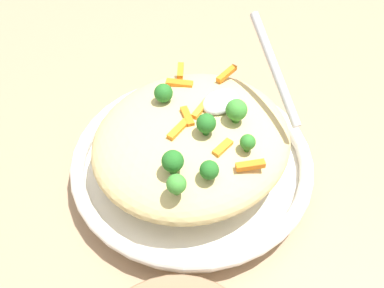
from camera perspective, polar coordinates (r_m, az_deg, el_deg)
ground_plane at (r=0.66m, az=0.00°, el=-3.81°), size 2.40×2.40×0.00m
serving_bowl at (r=0.64m, az=0.00°, el=-2.52°), size 0.34×0.34×0.04m
pasta_mound at (r=0.60m, az=0.00°, el=0.49°), size 0.28×0.25×0.07m
carrot_piece_0 at (r=0.56m, az=-1.38°, el=1.62°), size 0.04×0.02×0.01m
carrot_piece_1 at (r=0.58m, az=-0.84°, el=3.39°), size 0.02×0.03×0.01m
carrot_piece_2 at (r=0.63m, az=-1.62°, el=7.75°), size 0.03×0.04×0.01m
carrot_piece_3 at (r=0.55m, az=4.02°, el=-0.45°), size 0.03×0.01×0.01m
carrot_piece_4 at (r=0.59m, az=1.12°, el=4.47°), size 0.04×0.02×0.01m
carrot_piece_5 at (r=0.65m, az=4.45°, el=8.95°), size 0.04×0.01×0.01m
carrot_piece_6 at (r=0.65m, az=-1.49°, el=9.32°), size 0.03×0.03×0.01m
carrot_piece_7 at (r=0.53m, az=7.46°, el=-2.71°), size 0.03×0.03×0.01m
broccoli_floret_0 at (r=0.57m, az=5.69°, el=4.31°), size 0.03×0.03×0.03m
broccoli_floret_1 at (r=0.60m, az=-3.85°, el=6.38°), size 0.03×0.03×0.03m
broccoli_floret_2 at (r=0.51m, az=-2.47°, el=-2.24°), size 0.03×0.03×0.03m
broccoli_floret_3 at (r=0.50m, az=-2.01°, el=-5.16°), size 0.02×0.02×0.03m
broccoli_floret_4 at (r=0.51m, az=2.22°, el=-3.35°), size 0.02×0.02×0.03m
broccoli_floret_5 at (r=0.54m, az=7.12°, el=0.21°), size 0.02×0.02×0.03m
broccoli_floret_6 at (r=0.55m, az=1.84°, el=2.63°), size 0.02×0.02×0.03m
serving_spoon at (r=0.60m, az=6.15°, el=7.00°), size 0.13×0.15×0.09m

